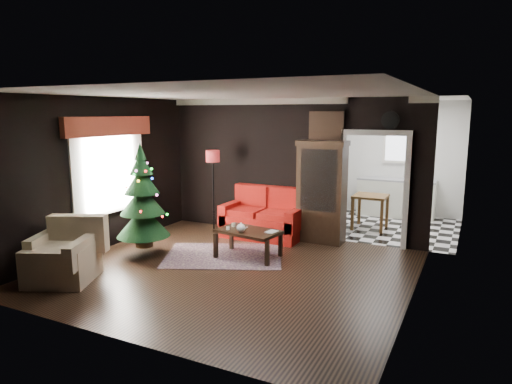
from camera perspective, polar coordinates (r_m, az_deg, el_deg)
The scene contains 26 objects.
floor at distance 7.37m, azimuth -3.15°, elevation -9.94°, with size 5.50×5.50×0.00m, color black.
ceiling at distance 6.94m, azimuth -3.38°, elevation 12.37°, with size 5.50×5.50×0.00m, color white.
wall_back at distance 9.25m, azimuth 4.40°, elevation 3.06°, with size 5.50×5.50×0.00m, color black.
wall_front at distance 5.04m, azimuth -17.44°, elevation -3.20°, with size 5.50×5.50×0.00m, color black.
wall_left at distance 8.70m, azimuth -19.24°, elevation 2.09°, with size 5.50×5.50×0.00m, color black.
wall_right at distance 6.16m, azimuth 19.59°, elevation -0.97°, with size 5.50×5.50×0.00m, color black.
doorway at distance 8.82m, azimuth 14.67°, elevation 0.13°, with size 1.10×0.10×2.10m, color silver, non-canonical shape.
left_window at distance 8.80m, azimuth -18.15°, elevation 2.57°, with size 0.05×1.60×1.40m, color white.
valance at distance 8.69m, azimuth -18.06°, elevation 7.92°, with size 0.12×2.10×0.35m, color maroon.
kitchen_floor at distance 10.48m, azimuth 16.11°, elevation -4.28°, with size 3.00×3.00×0.00m, color white.
kitchen_window at distance 11.63m, azimuth 17.81°, elevation 5.51°, with size 0.70×0.06×0.70m, color white.
rug at distance 8.11m, azimuth -4.14°, elevation -8.03°, with size 2.03×1.47×0.01m, color black.
loveseat at distance 9.16m, azimuth 0.95°, elevation -2.70°, with size 1.70×0.90×1.00m, color maroon, non-canonical shape.
curio_cabinet at distance 8.85m, azimuth 8.31°, elevation -0.27°, with size 0.90×0.45×1.90m, color black, non-canonical shape.
floor_lamp at distance 9.53m, azimuth -5.42°, elevation -0.22°, with size 0.31×0.31×1.83m, color black, non-canonical shape.
christmas_tree at distance 8.15m, azimuth -14.21°, elevation -0.64°, with size 0.94×0.94×1.79m, color black, non-canonical shape.
armchair at distance 7.42m, azimuth -23.39°, elevation -6.90°, with size 0.94×0.94×0.97m, color #C2B293, non-canonical shape.
coffee_table at distance 7.94m, azimuth -0.99°, elevation -6.53°, with size 1.08×0.65×0.48m, color black, non-canonical shape.
teapot at distance 7.70m, azimuth -1.92°, elevation -4.55°, with size 0.17×0.17×0.16m, color white, non-canonical shape.
cup_a at distance 8.12m, azimuth -2.86°, elevation -4.16°, with size 0.07×0.07×0.06m, color #EBE7CA.
cup_b at distance 7.90m, azimuth -3.58°, elevation -4.60°, with size 0.06×0.06×0.05m, color white.
book at distance 7.75m, azimuth 1.50°, elevation -4.23°, with size 0.16×0.02×0.22m, color #877350.
wall_clock at distance 8.60m, azimuth 16.64°, elevation 8.71°, with size 0.32×0.32×0.06m, color white.
painting at distance 8.89m, azimuth 8.90°, elevation 8.19°, with size 0.62×0.05×0.52m, color #B77F52.
kitchen_counter at distance 11.54m, azimuth 17.30°, elevation -0.76°, with size 1.80×0.60×0.90m, color silver.
kitchen_table at distance 10.16m, azimuth 14.24°, elevation -2.46°, with size 0.70×0.70×0.75m, color brown, non-canonical shape.
Camera 1 is at (3.43, -6.02, 2.51)m, focal length 31.59 mm.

